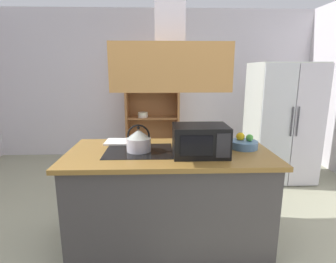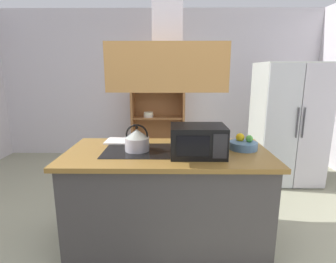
% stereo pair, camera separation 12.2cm
% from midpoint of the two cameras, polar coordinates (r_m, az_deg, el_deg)
% --- Properties ---
extents(ground_plane, '(7.80, 7.80, 0.00)m').
position_cam_midpoint_polar(ground_plane, '(2.66, -5.73, -24.23)').
color(ground_plane, '#99997D').
extents(wall_back, '(6.00, 0.12, 2.70)m').
position_cam_midpoint_polar(wall_back, '(5.13, -3.93, 9.99)').
color(wall_back, silver).
rests_on(wall_back, ground).
extents(kitchen_island, '(1.83, 0.91, 0.90)m').
position_cam_midpoint_polar(kitchen_island, '(2.57, -1.13, -13.78)').
color(kitchen_island, '#413D3C').
rests_on(kitchen_island, ground).
extents(range_hood, '(0.90, 0.70, 1.25)m').
position_cam_midpoint_polar(range_hood, '(2.30, -1.27, 16.39)').
color(range_hood, '#BB8243').
extents(refrigerator, '(0.90, 0.78, 1.72)m').
position_cam_midpoint_polar(refrigerator, '(4.25, 22.41, 1.82)').
color(refrigerator, beige).
rests_on(refrigerator, ground).
extents(dish_cabinet, '(0.98, 0.40, 1.91)m').
position_cam_midpoint_polar(dish_cabinet, '(4.96, -4.06, 4.09)').
color(dish_cabinet, '#996135').
rests_on(dish_cabinet, ground).
extents(kettle, '(0.22, 0.22, 0.24)m').
position_cam_midpoint_polar(kettle, '(2.38, -7.79, -1.87)').
color(kettle, silver).
rests_on(kettle, kitchen_island).
extents(cutting_board, '(0.35, 0.25, 0.02)m').
position_cam_midpoint_polar(cutting_board, '(2.72, -10.99, -2.18)').
color(cutting_board, white).
rests_on(cutting_board, kitchen_island).
extents(microwave, '(0.46, 0.35, 0.26)m').
position_cam_midpoint_polar(microwave, '(2.26, 5.41, -1.91)').
color(microwave, black).
rests_on(microwave, kitchen_island).
extents(wine_glass_on_counter, '(0.08, 0.08, 0.21)m').
position_cam_midpoint_polar(wine_glass_on_counter, '(2.64, 7.93, 0.69)').
color(wine_glass_on_counter, silver).
rests_on(wine_glass_on_counter, kitchen_island).
extents(fruit_bowl, '(0.26, 0.26, 0.14)m').
position_cam_midpoint_polar(fruit_bowl, '(2.56, 14.64, -2.51)').
color(fruit_bowl, '#4C7299').
rests_on(fruit_bowl, kitchen_island).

